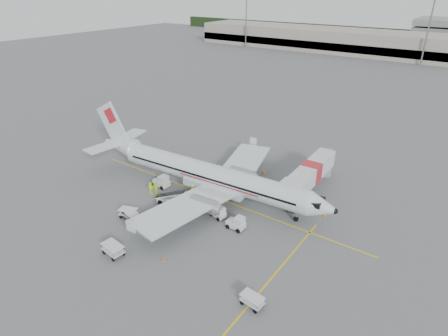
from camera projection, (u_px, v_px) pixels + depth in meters
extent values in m
plane|color=#56595B|center=(216.00, 198.00, 51.96)|extent=(360.00, 360.00, 0.00)
cube|color=yellow|center=(216.00, 198.00, 51.95)|extent=(44.00, 0.20, 0.01)
cube|color=yellow|center=(278.00, 270.00, 38.86)|extent=(0.20, 20.00, 0.01)
cone|color=#EC6208|center=(325.00, 214.00, 47.73)|extent=(0.38, 0.38, 0.62)
cone|color=#EC6208|center=(264.00, 172.00, 58.35)|extent=(0.42, 0.42, 0.69)
cone|color=#EC6208|center=(163.00, 260.00, 39.93)|extent=(0.33, 0.33, 0.53)
imported|color=#C2E320|center=(193.00, 191.00, 51.92)|extent=(0.73, 0.76, 1.74)
imported|color=#C2E320|center=(155.00, 187.00, 52.65)|extent=(1.15, 1.13, 1.87)
imported|color=#C2E320|center=(169.00, 206.00, 48.28)|extent=(1.24, 1.40, 1.88)
imported|color=#C2E320|center=(151.00, 188.00, 52.45)|extent=(1.12, 0.57, 1.84)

